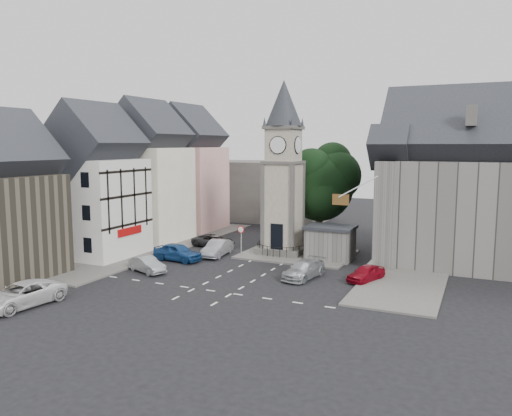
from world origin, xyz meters
The scene contains 24 objects.
ground centered at (0.00, 0.00, 0.00)m, with size 120.00×120.00×0.00m, color black.
pavement_west centered at (-12.50, 6.00, 0.07)m, with size 6.00×30.00×0.14m, color #595651.
pavement_east centered at (12.00, 8.00, 0.07)m, with size 6.00×26.00×0.14m, color #595651.
central_island centered at (1.50, 8.00, 0.08)m, with size 10.00×8.00×0.16m, color #595651.
road_markings centered at (0.00, -5.50, 0.01)m, with size 20.00×8.00×0.01m, color silver.
clock_tower centered at (0.00, 7.99, 8.12)m, with size 4.86×4.86×16.25m.
stone_shelter centered at (4.80, 7.50, 1.55)m, with size 4.30×3.30×3.08m.
town_tree centered at (2.00, 13.00, 6.97)m, with size 7.20×7.20×10.80m.
warning_sign_post centered at (-3.20, 5.43, 2.03)m, with size 0.70×0.19×2.85m.
terrace_pink centered at (-15.50, 16.00, 6.58)m, with size 8.10×7.60×12.80m.
terrace_cream centered at (-15.50, 8.00, 6.58)m, with size 8.10×7.60×12.80m.
terrace_tudor centered at (-15.50, 0.00, 6.19)m, with size 8.10×7.60×12.00m.
backdrop_west centered at (-12.00, 28.00, 4.00)m, with size 20.00×10.00×8.00m, color #4C4944.
east_building centered at (15.59, 11.00, 6.26)m, with size 14.40×11.40×12.60m.
east_boundary_wall centered at (9.20, 10.00, 0.45)m, with size 0.40×16.00×0.90m, color #5F5D58.
flagpole centered at (8.00, 4.00, 7.00)m, with size 3.68×0.10×2.74m.
car_west_blue centered at (-7.50, 1.32, 0.79)m, with size 1.86×4.61×1.57m, color navy.
car_west_silver centered at (-7.50, -3.15, 0.64)m, with size 1.35×3.87×1.28m, color #93979A.
car_west_grey centered at (-7.58, 8.00, 0.62)m, with size 2.07×4.48×1.25m, color #2A2A2C.
car_island_silver centered at (-5.19, 4.50, 0.74)m, with size 1.57×4.50×1.48m, color #96979E.
car_island_east centered at (4.73, 0.50, 0.68)m, with size 1.90×4.67×1.35m, color #A3A7AB.
car_east_red centered at (9.34, 1.62, 0.62)m, with size 1.47×3.66×1.25m, color maroon.
van_sw_white centered at (-9.50, -13.60, 0.77)m, with size 2.56×5.55×1.54m, color silver.
pedestrian centered at (10.76, 9.31, 0.80)m, with size 0.58×0.38×1.59m, color #B1AB92.
Camera 1 is at (17.15, -35.53, 10.39)m, focal length 35.00 mm.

